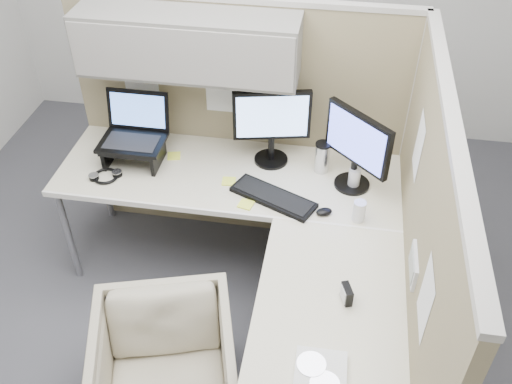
% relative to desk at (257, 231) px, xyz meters
% --- Properties ---
extents(ground, '(4.50, 4.50, 0.00)m').
position_rel_desk_xyz_m(ground, '(-0.12, -0.13, -0.69)').
color(ground, '#414147').
rests_on(ground, ground).
extents(partition_back, '(2.00, 0.36, 1.63)m').
position_rel_desk_xyz_m(partition_back, '(-0.34, 0.70, 0.41)').
color(partition_back, '#8D7F5C').
rests_on(partition_back, ground).
extents(partition_right, '(0.07, 2.03, 1.63)m').
position_rel_desk_xyz_m(partition_right, '(0.78, -0.19, 0.13)').
color(partition_right, '#8D7F5C').
rests_on(partition_right, ground).
extents(desk, '(2.00, 1.98, 0.73)m').
position_rel_desk_xyz_m(desk, '(0.00, 0.00, 0.00)').
color(desk, beige).
rests_on(desk, ground).
extents(office_chair, '(0.81, 0.78, 0.68)m').
position_rel_desk_xyz_m(office_chair, '(-0.34, -0.64, -0.35)').
color(office_chair, beige).
rests_on(office_chair, ground).
extents(monitor_left, '(0.44, 0.20, 0.47)m').
position_rel_desk_xyz_m(monitor_left, '(-0.01, 0.57, 0.32)').
color(monitor_left, black).
rests_on(monitor_left, desk).
extents(monitor_right, '(0.35, 0.33, 0.47)m').
position_rel_desk_xyz_m(monitor_right, '(0.47, 0.42, 0.32)').
color(monitor_right, black).
rests_on(monitor_right, desk).
extents(laptop_station, '(0.37, 0.32, 0.39)m').
position_rel_desk_xyz_m(laptop_station, '(-0.80, 0.46, 0.19)').
color(laptop_station, black).
rests_on(laptop_station, desk).
extents(keyboard, '(0.50, 0.34, 0.02)m').
position_rel_desk_xyz_m(keyboard, '(0.05, 0.22, 0.05)').
color(keyboard, black).
rests_on(keyboard, desk).
extents(mouse, '(0.10, 0.09, 0.03)m').
position_rel_desk_xyz_m(mouse, '(0.34, 0.15, 0.06)').
color(mouse, black).
rests_on(mouse, desk).
extents(travel_mug, '(0.09, 0.09, 0.19)m').
position_rel_desk_xyz_m(travel_mug, '(0.29, 0.52, 0.14)').
color(travel_mug, silver).
rests_on(travel_mug, desk).
extents(soda_can_green, '(0.07, 0.07, 0.12)m').
position_rel_desk_xyz_m(soda_can_green, '(0.52, 0.13, 0.10)').
color(soda_can_green, silver).
rests_on(soda_can_green, desk).
extents(soda_can_silver, '(0.07, 0.07, 0.12)m').
position_rel_desk_xyz_m(soda_can_silver, '(0.48, 0.40, 0.10)').
color(soda_can_silver, silver).
rests_on(soda_can_silver, desk).
extents(sticky_note_b, '(0.09, 0.09, 0.01)m').
position_rel_desk_xyz_m(sticky_note_b, '(-0.08, 0.15, 0.05)').
color(sticky_note_b, '#E6F03F').
rests_on(sticky_note_b, desk).
extents(sticky_note_c, '(0.09, 0.09, 0.01)m').
position_rel_desk_xyz_m(sticky_note_c, '(-0.59, 0.51, 0.05)').
color(sticky_note_c, '#E6F03F').
rests_on(sticky_note_c, desk).
extents(sticky_note_d, '(0.08, 0.08, 0.01)m').
position_rel_desk_xyz_m(sticky_note_d, '(-0.22, 0.33, 0.05)').
color(sticky_note_d, '#E6F03F').
rests_on(sticky_note_d, desk).
extents(headphones, '(0.19, 0.19, 0.03)m').
position_rel_desk_xyz_m(headphones, '(-0.92, 0.25, 0.06)').
color(headphones, black).
rests_on(headphones, desk).
extents(paper_stack, '(0.21, 0.27, 0.03)m').
position_rel_desk_xyz_m(paper_stack, '(0.40, -0.85, 0.06)').
color(paper_stack, white).
rests_on(paper_stack, desk).
extents(desk_clock, '(0.06, 0.09, 0.08)m').
position_rel_desk_xyz_m(desk_clock, '(0.48, -0.42, 0.09)').
color(desk_clock, black).
rests_on(desk_clock, desk).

